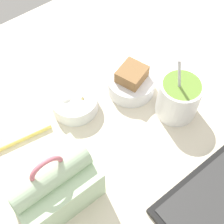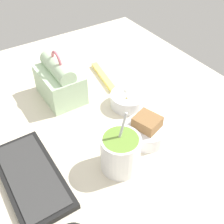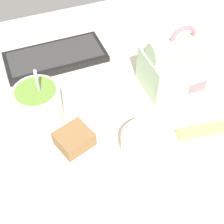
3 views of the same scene
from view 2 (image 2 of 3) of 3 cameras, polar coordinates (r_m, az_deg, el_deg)
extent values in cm
cube|color=beige|center=(91.99, -0.48, -3.91)|extent=(140.00, 110.00, 2.00)
cube|color=black|center=(81.19, -16.10, -12.54)|extent=(30.11, 14.21, 1.80)
cube|color=#333333|center=(80.37, -16.24, -12.10)|extent=(27.71, 11.66, 0.30)
cube|color=#B7D6AD|center=(102.37, -10.47, 5.48)|extent=(18.15, 12.73, 10.77)
cylinder|color=#B7D6AD|center=(98.47, -10.97, 8.77)|extent=(17.24, 5.92, 5.92)
cube|color=#DB707F|center=(108.13, -7.92, 6.41)|extent=(5.08, 0.30, 3.23)
torus|color=#DB707F|center=(97.08, -11.17, 10.09)|extent=(7.35, 1.00, 7.35)
cylinder|color=white|center=(77.23, 1.71, -8.31)|extent=(10.93, 10.93, 11.15)
cylinder|color=olive|center=(73.27, 1.79, -5.65)|extent=(9.62, 9.62, 0.60)
cylinder|color=silver|center=(72.85, 1.81, -4.28)|extent=(0.70, 3.78, 12.61)
cylinder|color=silver|center=(87.65, 6.93, -4.04)|extent=(13.29, 13.29, 4.77)
cube|color=olive|center=(85.80, 7.07, -2.81)|extent=(9.01, 8.58, 6.68)
cylinder|color=silver|center=(98.93, 3.30, 2.51)|extent=(12.52, 12.52, 4.68)
ellipsoid|color=white|center=(99.74, 3.14, 3.85)|extent=(3.41, 3.41, 4.01)
cone|color=#F4DB84|center=(96.33, 3.02, 2.26)|extent=(5.66, 5.66, 3.98)
sphere|color=#4C5623|center=(100.98, 4.93, 3.39)|extent=(1.50, 1.50, 1.50)
sphere|color=#4C5623|center=(100.94, 4.42, 3.41)|extent=(1.50, 1.50, 1.50)
sphere|color=#4C5623|center=(100.55, 3.98, 3.26)|extent=(1.50, 1.50, 1.50)
sphere|color=#4C5623|center=(99.91, 3.75, 2.98)|extent=(1.50, 1.50, 1.50)
cube|color=#EFD666|center=(112.80, -1.74, 7.14)|extent=(20.65, 5.52, 1.60)
camera|label=1|loc=(0.83, -41.25, 38.64)|focal=50.00mm
camera|label=3|loc=(0.91, 39.14, 32.47)|focal=50.00mm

